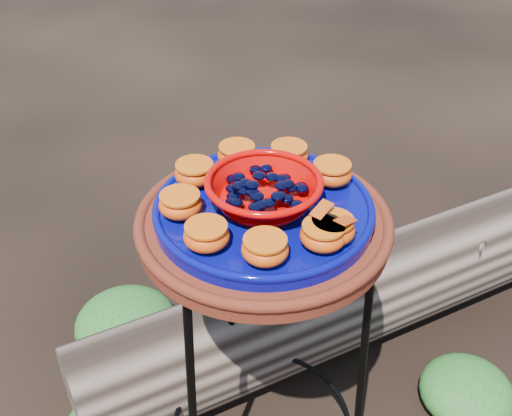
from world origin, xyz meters
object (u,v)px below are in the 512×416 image
object	(u,v)px
plant_stand	(262,364)
driftwood_log	(335,302)
red_bowl	(264,193)
terracotta_saucer	(264,225)
cobalt_plate	(264,212)

from	to	relation	value
plant_stand	driftwood_log	size ratio (longest dim) A/B	0.47
red_bowl	driftwood_log	distance (m)	0.79
terracotta_saucer	red_bowl	size ratio (longest dim) A/B	2.33
terracotta_saucer	cobalt_plate	world-z (taller)	cobalt_plate
terracotta_saucer	cobalt_plate	bearing A→B (deg)	0.00
cobalt_plate	terracotta_saucer	bearing A→B (deg)	0.00
cobalt_plate	red_bowl	size ratio (longest dim) A/B	2.00
driftwood_log	terracotta_saucer	bearing A→B (deg)	-137.78
plant_stand	terracotta_saucer	size ratio (longest dim) A/B	1.58
terracotta_saucer	red_bowl	bearing A→B (deg)	0.00
plant_stand	terracotta_saucer	bearing A→B (deg)	0.00
cobalt_plate	driftwood_log	size ratio (longest dim) A/B	0.26
terracotta_saucer	plant_stand	bearing A→B (deg)	0.00
terracotta_saucer	red_bowl	distance (m)	0.07
plant_stand	red_bowl	world-z (taller)	red_bowl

